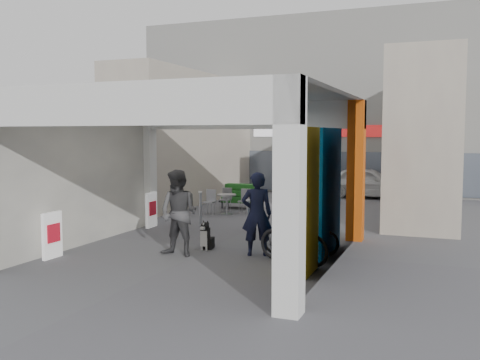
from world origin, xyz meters
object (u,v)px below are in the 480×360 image
at_px(man_with_dog, 257,214).
at_px(white_van, 367,182).
at_px(border_collie, 206,238).
at_px(bicycle_front, 301,236).
at_px(produce_stand, 239,199).
at_px(man_crates, 313,178).
at_px(man_back_turned, 179,213).
at_px(bicycle_rear, 293,239).
at_px(cafe_set, 227,205).
at_px(man_elderly, 293,204).

height_order(man_with_dog, white_van, man_with_dog).
distance_m(border_collie, bicycle_front, 2.22).
height_order(produce_stand, man_crates, man_crates).
height_order(man_back_turned, bicycle_rear, man_back_turned).
bearing_deg(man_crates, produce_stand, 67.31).
xyz_separation_m(border_collie, man_back_turned, (-0.27, -0.84, 0.68)).
xyz_separation_m(cafe_set, man_crates, (2.09, 3.62, 0.69)).
distance_m(produce_stand, bicycle_front, 7.63).
height_order(border_collie, white_van, white_van).
bearing_deg(bicycle_front, white_van, -12.04).
bearing_deg(man_elderly, border_collie, -93.17).
xyz_separation_m(border_collie, white_van, (2.06, 11.62, 0.37)).
bearing_deg(white_van, man_crates, 149.23).
bearing_deg(man_with_dog, man_crates, -107.05).
bearing_deg(cafe_set, man_crates, 59.98).
height_order(man_elderly, bicycle_front, man_elderly).
xyz_separation_m(man_with_dog, white_van, (0.75, 11.79, -0.28)).
relative_size(cafe_set, man_crates, 0.69).
bearing_deg(bicycle_rear, man_crates, 30.70).
distance_m(man_with_dog, man_crates, 9.26).
bearing_deg(bicycle_rear, border_collie, 95.06).
xyz_separation_m(man_with_dog, man_crates, (-0.96, 9.21, 0.06)).
xyz_separation_m(border_collie, bicycle_rear, (2.24, -0.58, 0.24)).
xyz_separation_m(man_elderly, bicycle_rear, (0.88, -3.16, -0.29)).
relative_size(cafe_set, man_elderly, 0.85).
relative_size(man_with_dog, man_back_turned, 0.98).
bearing_deg(bicycle_front, produce_stand, 18.90).
xyz_separation_m(man_back_turned, bicycle_front, (2.47, 1.04, -0.51)).
relative_size(produce_stand, man_with_dog, 0.71).
bearing_deg(bicycle_front, bicycle_rear, 169.91).
bearing_deg(man_back_turned, border_collie, 77.81).
xyz_separation_m(produce_stand, man_elderly, (3.17, -4.11, 0.45)).
relative_size(produce_stand, white_van, 0.35).
bearing_deg(man_back_turned, white_van, 84.99).
distance_m(produce_stand, man_with_dog, 7.56).
relative_size(man_back_turned, bicycle_rear, 1.11).
relative_size(man_with_dog, bicycle_front, 1.11).
bearing_deg(produce_stand, cafe_set, -75.22).
distance_m(man_crates, white_van, 3.12).
relative_size(produce_stand, bicycle_rear, 0.77).
bearing_deg(produce_stand, man_back_turned, -65.96).
height_order(cafe_set, man_with_dog, man_with_dog).
distance_m(man_back_turned, man_crates, 9.89).
xyz_separation_m(cafe_set, white_van, (3.81, 6.20, 0.36)).
relative_size(produce_stand, man_crates, 0.67).
xyz_separation_m(man_elderly, bicycle_front, (0.84, -2.38, -0.36)).
height_order(cafe_set, bicycle_rear, bicycle_rear).
relative_size(bicycle_front, white_van, 0.44).
relative_size(bicycle_rear, white_van, 0.45).
xyz_separation_m(border_collie, man_crates, (0.34, 9.04, 0.71)).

